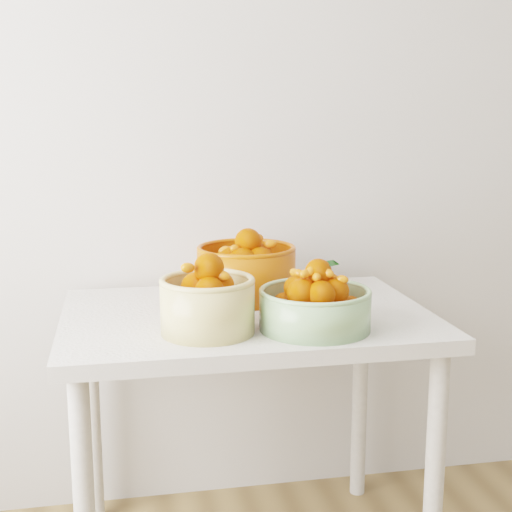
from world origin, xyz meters
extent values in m
cube|color=silver|center=(0.00, 2.00, 1.35)|extent=(4.00, 0.04, 2.70)
cube|color=silver|center=(-0.41, 1.60, 0.73)|extent=(1.00, 0.70, 0.04)
cylinder|color=silver|center=(0.03, 1.31, 0.35)|extent=(0.05, 0.05, 0.71)
cylinder|color=silver|center=(-0.85, 1.89, 0.35)|extent=(0.05, 0.05, 0.71)
cylinder|color=silver|center=(0.03, 1.89, 0.35)|extent=(0.05, 0.05, 0.71)
cylinder|color=#DBC37A|center=(-0.54, 1.43, 0.82)|extent=(0.28, 0.28, 0.13)
torus|color=#DBC37A|center=(-0.54, 1.43, 0.88)|extent=(0.28, 0.28, 0.02)
sphere|color=#D1660C|center=(-0.48, 1.43, 0.80)|extent=(0.08, 0.08, 0.08)
sphere|color=#D1660C|center=(-0.52, 1.49, 0.80)|extent=(0.08, 0.08, 0.08)
sphere|color=#E54400|center=(-0.58, 1.47, 0.80)|extent=(0.07, 0.07, 0.07)
sphere|color=#E54400|center=(-0.58, 1.39, 0.80)|extent=(0.08, 0.08, 0.08)
sphere|color=#E54400|center=(-0.52, 1.37, 0.80)|extent=(0.08, 0.08, 0.08)
sphere|color=#E54400|center=(-0.54, 1.43, 0.80)|extent=(0.08, 0.08, 0.08)
sphere|color=#E54400|center=(-0.51, 1.45, 0.86)|extent=(0.08, 0.08, 0.08)
sphere|color=#E54400|center=(-0.56, 1.45, 0.86)|extent=(0.07, 0.07, 0.07)
sphere|color=#E54400|center=(-0.54, 1.40, 0.86)|extent=(0.07, 0.07, 0.07)
sphere|color=#E54400|center=(-0.53, 1.43, 0.92)|extent=(0.07, 0.07, 0.07)
ellipsoid|color=orange|center=(-0.54, 1.43, 0.88)|extent=(0.05, 0.03, 0.04)
ellipsoid|color=orange|center=(-0.50, 1.41, 0.90)|extent=(0.05, 0.04, 0.04)
ellipsoid|color=orange|center=(-0.54, 1.42, 0.89)|extent=(0.03, 0.04, 0.04)
ellipsoid|color=orange|center=(-0.55, 1.43, 0.92)|extent=(0.05, 0.04, 0.03)
ellipsoid|color=orange|center=(-0.54, 1.44, 0.91)|extent=(0.04, 0.05, 0.03)
ellipsoid|color=orange|center=(-0.51, 1.44, 0.91)|extent=(0.05, 0.04, 0.04)
ellipsoid|color=orange|center=(-0.53, 1.43, 0.91)|extent=(0.05, 0.05, 0.04)
ellipsoid|color=orange|center=(-0.59, 1.41, 0.92)|extent=(0.05, 0.05, 0.04)
cylinder|color=#8FB981|center=(-0.27, 1.41, 0.80)|extent=(0.34, 0.34, 0.10)
torus|color=#8FB981|center=(-0.27, 1.41, 0.85)|extent=(0.34, 0.34, 0.01)
sphere|color=#E54400|center=(-0.18, 1.41, 0.80)|extent=(0.07, 0.07, 0.07)
sphere|color=#E54400|center=(-0.20, 1.47, 0.80)|extent=(0.08, 0.08, 0.08)
sphere|color=#E54400|center=(-0.27, 1.50, 0.80)|extent=(0.07, 0.07, 0.07)
sphere|color=#E54400|center=(-0.33, 1.47, 0.80)|extent=(0.07, 0.07, 0.07)
sphere|color=#E54400|center=(-0.36, 1.41, 0.80)|extent=(0.07, 0.07, 0.07)
sphere|color=#E54400|center=(-0.33, 1.35, 0.80)|extent=(0.07, 0.07, 0.07)
sphere|color=#E54400|center=(-0.27, 1.32, 0.80)|extent=(0.07, 0.07, 0.07)
sphere|color=#E54400|center=(-0.20, 1.35, 0.80)|extent=(0.07, 0.07, 0.07)
sphere|color=#E54400|center=(-0.27, 1.41, 0.80)|extent=(0.07, 0.07, 0.07)
sphere|color=#E54400|center=(-0.23, 1.44, 0.85)|extent=(0.07, 0.07, 0.07)
sphere|color=#E54400|center=(-0.26, 1.46, 0.85)|extent=(0.07, 0.07, 0.07)
sphere|color=#E54400|center=(-0.31, 1.44, 0.85)|extent=(0.07, 0.07, 0.07)
sphere|color=#E54400|center=(-0.31, 1.38, 0.85)|extent=(0.07, 0.07, 0.07)
sphere|color=#E54400|center=(-0.27, 1.36, 0.85)|extent=(0.07, 0.07, 0.07)
sphere|color=#E54400|center=(-0.22, 1.39, 0.85)|extent=(0.07, 0.07, 0.07)
sphere|color=#E54400|center=(-0.26, 1.41, 0.90)|extent=(0.07, 0.07, 0.07)
ellipsoid|color=orange|center=(-0.30, 1.40, 0.87)|extent=(0.04, 0.04, 0.03)
ellipsoid|color=orange|center=(-0.25, 1.47, 0.88)|extent=(0.04, 0.04, 0.04)
ellipsoid|color=orange|center=(-0.26, 1.41, 0.90)|extent=(0.04, 0.03, 0.03)
ellipsoid|color=orange|center=(-0.30, 1.39, 0.90)|extent=(0.04, 0.04, 0.03)
ellipsoid|color=orange|center=(-0.24, 1.38, 0.90)|extent=(0.04, 0.04, 0.03)
ellipsoid|color=orange|center=(-0.27, 1.38, 0.89)|extent=(0.03, 0.04, 0.03)
ellipsoid|color=orange|center=(-0.31, 1.47, 0.88)|extent=(0.04, 0.04, 0.03)
ellipsoid|color=orange|center=(-0.28, 1.39, 0.91)|extent=(0.04, 0.04, 0.04)
ellipsoid|color=orange|center=(-0.30, 1.45, 0.89)|extent=(0.04, 0.04, 0.03)
ellipsoid|color=orange|center=(-0.27, 1.41, 0.87)|extent=(0.04, 0.04, 0.03)
ellipsoid|color=orange|center=(-0.31, 1.41, 0.87)|extent=(0.04, 0.03, 0.03)
ellipsoid|color=orange|center=(-0.21, 1.38, 0.88)|extent=(0.04, 0.04, 0.03)
ellipsoid|color=orange|center=(-0.23, 1.40, 0.88)|extent=(0.04, 0.04, 0.04)
ellipsoid|color=orange|center=(-0.29, 1.39, 0.87)|extent=(0.04, 0.04, 0.04)
cylinder|color=#C6450B|center=(-0.38, 1.75, 0.82)|extent=(0.32, 0.32, 0.15)
torus|color=#C6450B|center=(-0.38, 1.75, 0.90)|extent=(0.32, 0.32, 0.01)
sphere|color=#D1660C|center=(-0.29, 1.75, 0.80)|extent=(0.08, 0.08, 0.08)
sphere|color=#E54400|center=(-0.33, 1.82, 0.80)|extent=(0.09, 0.09, 0.09)
sphere|color=#E54400|center=(-0.40, 1.83, 0.80)|extent=(0.08, 0.08, 0.08)
sphere|color=#E54400|center=(-0.46, 1.78, 0.80)|extent=(0.08, 0.08, 0.08)
sphere|color=#E54400|center=(-0.46, 1.71, 0.80)|extent=(0.08, 0.08, 0.08)
sphere|color=#E54400|center=(-0.40, 1.67, 0.80)|extent=(0.09, 0.09, 0.09)
sphere|color=#E54400|center=(-0.33, 1.68, 0.80)|extent=(0.08, 0.08, 0.08)
sphere|color=#E54400|center=(-0.38, 1.75, 0.80)|extent=(0.08, 0.08, 0.08)
sphere|color=#E54400|center=(-0.34, 1.77, 0.87)|extent=(0.08, 0.08, 0.08)
sphere|color=#E54400|center=(-0.39, 1.80, 0.87)|extent=(0.08, 0.08, 0.08)
sphere|color=#E54400|center=(-0.43, 1.75, 0.87)|extent=(0.08, 0.08, 0.08)
sphere|color=#E54400|center=(-0.40, 1.71, 0.87)|extent=(0.09, 0.09, 0.09)
sphere|color=#E54400|center=(-0.35, 1.72, 0.87)|extent=(0.08, 0.08, 0.08)
sphere|color=#E54400|center=(-0.38, 1.75, 0.92)|extent=(0.08, 0.08, 0.08)
ellipsoid|color=orange|center=(-0.31, 1.74, 0.91)|extent=(0.04, 0.04, 0.04)
ellipsoid|color=orange|center=(-0.39, 1.75, 0.91)|extent=(0.05, 0.04, 0.04)
ellipsoid|color=orange|center=(-0.42, 1.72, 0.90)|extent=(0.05, 0.05, 0.04)
ellipsoid|color=orange|center=(-0.34, 1.77, 0.93)|extent=(0.05, 0.05, 0.04)
ellipsoid|color=orange|center=(-0.37, 1.74, 0.89)|extent=(0.05, 0.05, 0.03)
ellipsoid|color=orange|center=(-0.38, 1.75, 0.88)|extent=(0.05, 0.04, 0.03)
ellipsoid|color=orange|center=(-0.39, 1.76, 0.89)|extent=(0.05, 0.05, 0.04)
ellipsoid|color=orange|center=(-0.37, 1.80, 0.89)|extent=(0.04, 0.05, 0.04)
ellipsoid|color=orange|center=(-0.37, 1.80, 0.93)|extent=(0.04, 0.05, 0.04)
ellipsoid|color=orange|center=(-0.39, 1.79, 0.88)|extent=(0.04, 0.05, 0.04)
ellipsoid|color=orange|center=(-0.45, 1.75, 0.89)|extent=(0.04, 0.03, 0.04)
ellipsoid|color=orange|center=(-0.40, 1.79, 0.89)|extent=(0.05, 0.05, 0.04)
ellipsoid|color=orange|center=(-0.40, 1.75, 0.90)|extent=(0.05, 0.04, 0.04)
camera|label=1|loc=(-0.74, -0.26, 1.28)|focal=50.00mm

